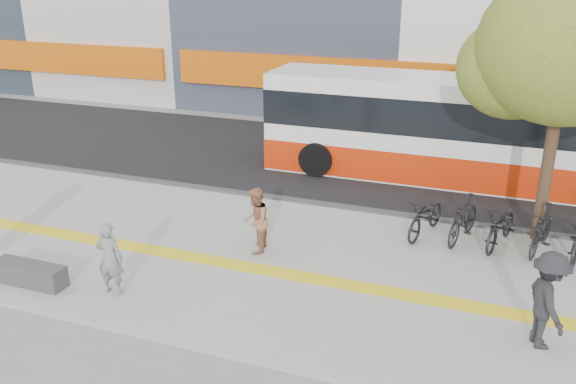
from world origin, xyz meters
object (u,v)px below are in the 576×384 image
(bus, at_px, (456,133))
(pedestrian_dark, at_px, (547,300))
(pedestrian_tan, at_px, (256,221))
(seated_woman, at_px, (110,258))
(bench, at_px, (30,274))
(street_tree, at_px, (565,49))

(bus, xyz_separation_m, pedestrian_dark, (2.36, -8.36, -0.54))
(bus, xyz_separation_m, pedestrian_tan, (-3.66, -6.74, -0.65))
(pedestrian_dark, bearing_deg, seated_woman, 77.70)
(bench, xyz_separation_m, pedestrian_tan, (3.78, 2.96, 0.54))
(seated_woman, bearing_deg, pedestrian_tan, -133.98)
(bench, relative_size, pedestrian_dark, 0.91)
(bench, height_order, bus, bus)
(street_tree, bearing_deg, seated_woman, -144.37)
(pedestrian_dark, bearing_deg, street_tree, -19.45)
(street_tree, bearing_deg, bus, 122.53)
(bench, height_order, pedestrian_tan, pedestrian_tan)
(pedestrian_dark, bearing_deg, pedestrian_tan, 55.19)
(bench, distance_m, street_tree, 12.23)
(bench, relative_size, pedestrian_tan, 1.05)
(bench, distance_m, pedestrian_tan, 4.83)
(street_tree, relative_size, pedestrian_tan, 4.13)
(bus, relative_size, pedestrian_tan, 7.49)
(street_tree, distance_m, pedestrian_tan, 7.67)
(bus, distance_m, seated_woman, 10.98)
(seated_woman, bearing_deg, bus, -128.31)
(bench, bearing_deg, seated_woman, 9.50)
(bus, relative_size, pedestrian_dark, 6.52)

